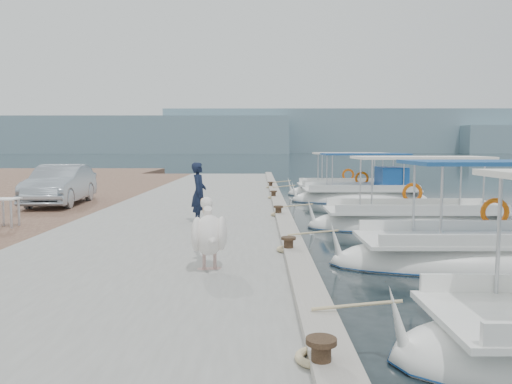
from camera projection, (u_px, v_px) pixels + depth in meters
ground at (294, 244)px, 12.96m from camera, size 400.00×400.00×0.00m
concrete_quay at (201, 210)px, 17.94m from camera, size 6.00×40.00×0.50m
quay_curb at (278, 202)px, 17.89m from camera, size 0.44×40.00×0.12m
cobblestone_strip at (63, 210)px, 17.97m from camera, size 4.00×40.00×0.50m
distant_hills at (331, 135)px, 212.75m from camera, size 330.00×60.00×18.00m
fishing_caique_b at (503, 259)px, 10.64m from camera, size 7.45×2.34×2.83m
fishing_caique_c at (412, 224)px, 15.53m from camera, size 6.58×2.27×2.83m
fishing_caique_d at (362, 197)px, 23.11m from camera, size 6.37×2.41×2.83m
fishing_caique_e at (346, 193)px, 26.26m from camera, size 6.16×2.39×2.83m
mooring_bollards at (278, 210)px, 14.39m from camera, size 0.28×20.28×0.33m
pelican at (209, 233)px, 8.24m from camera, size 0.67×1.51×1.16m
fisherman at (199, 192)px, 13.36m from camera, size 0.42×0.61×1.61m
parked_car at (60, 185)px, 17.48m from camera, size 1.79×4.34×1.40m
folding_table at (7, 207)px, 12.55m from camera, size 0.55×0.55×0.73m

